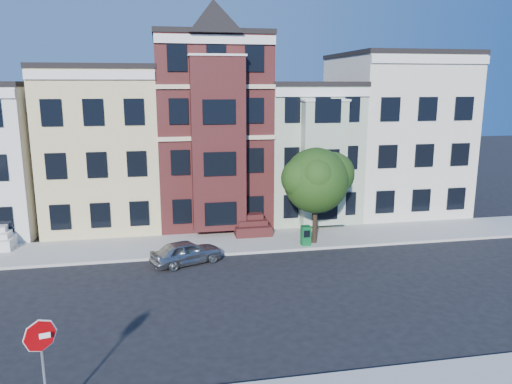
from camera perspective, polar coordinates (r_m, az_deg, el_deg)
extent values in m
plane|color=black|center=(21.91, -1.14, -12.48)|extent=(120.00, 120.00, 0.00)
cube|color=#9E9B93|center=(29.27, -3.80, -5.85)|extent=(60.00, 4.00, 0.15)
cube|color=#D2C085|center=(34.57, -16.92, 4.83)|extent=(7.00, 9.00, 10.00)
cube|color=#3E1616|center=(34.42, -5.29, 6.95)|extent=(7.00, 9.00, 12.00)
cube|color=#9DAF94|center=(35.81, 5.20, 4.74)|extent=(6.00, 9.00, 9.00)
cube|color=silver|center=(38.21, 15.44, 6.34)|extent=(8.00, 9.00, 11.00)
imported|color=gray|center=(26.26, -7.96, -6.83)|extent=(3.99, 2.73, 1.26)
cube|color=#0D612B|center=(28.61, 5.69, -4.97)|extent=(0.53, 0.47, 1.13)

